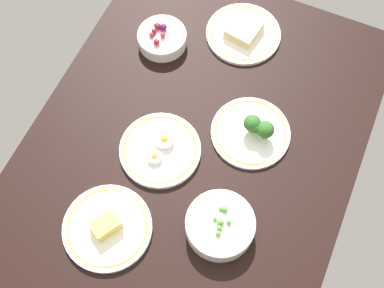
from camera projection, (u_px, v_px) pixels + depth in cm
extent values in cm
cube|color=black|center=(192.00, 150.00, 137.32)|extent=(117.78, 86.30, 4.00)
cylinder|color=white|center=(162.00, 39.00, 148.02)|extent=(14.30, 14.30, 3.93)
torus|color=white|center=(162.00, 35.00, 146.23)|extent=(14.53, 14.53, 0.80)
sphere|color=#59144C|center=(163.00, 27.00, 146.03)|extent=(2.17, 2.17, 2.17)
sphere|color=#B2232D|center=(163.00, 35.00, 145.19)|extent=(1.61, 1.61, 1.61)
sphere|color=maroon|center=(157.00, 42.00, 143.97)|extent=(1.92, 1.92, 1.92)
sphere|color=maroon|center=(158.00, 26.00, 146.35)|extent=(1.89, 1.89, 1.89)
sphere|color=#B2232D|center=(151.00, 35.00, 145.30)|extent=(1.54, 1.54, 1.54)
sphere|color=maroon|center=(154.00, 31.00, 145.79)|extent=(1.58, 1.58, 1.58)
sphere|color=#59144C|center=(157.00, 26.00, 146.55)|extent=(1.71, 1.71, 1.71)
cylinder|color=white|center=(107.00, 228.00, 125.40)|extent=(22.45, 22.45, 1.50)
torus|color=gold|center=(107.00, 227.00, 124.72)|extent=(20.26, 20.26, 0.50)
cube|color=#F2D14C|center=(106.00, 225.00, 122.99)|extent=(8.36, 7.58, 3.80)
cylinder|color=white|center=(250.00, 133.00, 136.74)|extent=(21.64, 21.64, 1.03)
torus|color=gold|center=(251.00, 132.00, 136.27)|extent=(19.54, 19.54, 0.50)
cylinder|color=#9EBC72|center=(251.00, 128.00, 135.43)|extent=(1.64, 1.64, 2.35)
sphere|color=#2D6023|center=(252.00, 123.00, 132.77)|extent=(4.69, 4.69, 4.69)
cylinder|color=#9EBC72|center=(264.00, 135.00, 134.60)|extent=(1.69, 1.69, 2.37)
sphere|color=#2D6023|center=(265.00, 130.00, 131.88)|extent=(4.82, 4.82, 4.82)
cylinder|color=#9EBC72|center=(254.00, 132.00, 134.77)|extent=(1.14, 1.14, 2.73)
sphere|color=#2D6023|center=(255.00, 127.00, 132.42)|extent=(3.25, 3.25, 3.25)
cylinder|color=white|center=(243.00, 34.00, 150.49)|extent=(22.29, 22.29, 1.13)
torus|color=gold|center=(243.00, 33.00, 149.98)|extent=(20.11, 20.11, 0.50)
cube|color=beige|center=(244.00, 31.00, 149.43)|extent=(10.92, 10.10, 1.20)
cube|color=#E5B24C|center=(244.00, 29.00, 148.53)|extent=(10.92, 10.10, 0.80)
cube|color=beige|center=(244.00, 27.00, 147.62)|extent=(10.92, 10.10, 1.20)
cylinder|color=white|center=(220.00, 226.00, 123.77)|extent=(17.18, 17.18, 5.13)
torus|color=white|center=(221.00, 223.00, 121.44)|extent=(17.29, 17.29, 0.80)
sphere|color=#599E38|center=(221.00, 209.00, 122.37)|extent=(1.11, 1.11, 1.11)
sphere|color=#599E38|center=(219.00, 228.00, 120.21)|extent=(1.36, 1.36, 1.36)
sphere|color=#599E38|center=(215.00, 219.00, 121.34)|extent=(1.04, 1.04, 1.04)
sphere|color=#599E38|center=(218.00, 233.00, 119.67)|extent=(1.36, 1.36, 1.36)
sphere|color=#599E38|center=(225.00, 209.00, 122.11)|extent=(1.48, 1.48, 1.48)
sphere|color=#599E38|center=(229.00, 222.00, 120.86)|extent=(1.30, 1.30, 1.30)
sphere|color=#599E38|center=(221.00, 222.00, 120.80)|extent=(1.36, 1.36, 1.36)
sphere|color=#599E38|center=(220.00, 222.00, 120.76)|extent=(1.49, 1.49, 1.49)
cylinder|color=white|center=(160.00, 150.00, 134.32)|extent=(21.84, 21.84, 1.50)
torus|color=gold|center=(160.00, 149.00, 133.64)|extent=(19.72, 19.72, 0.50)
ellipsoid|color=white|center=(154.00, 157.00, 131.39)|extent=(4.15, 4.15, 2.28)
sphere|color=yellow|center=(154.00, 156.00, 130.46)|extent=(1.66, 1.66, 1.66)
ellipsoid|color=white|center=(164.00, 140.00, 133.12)|extent=(5.09, 5.09, 2.80)
sphere|color=yellow|center=(164.00, 138.00, 131.98)|extent=(2.04, 2.04, 2.04)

